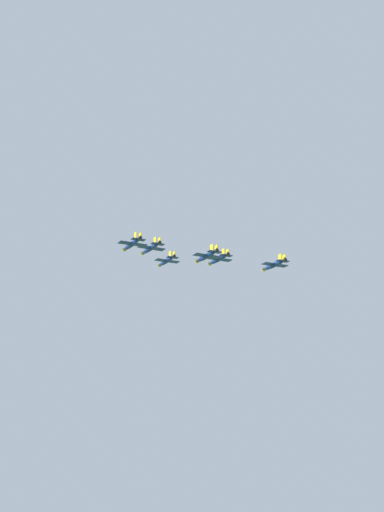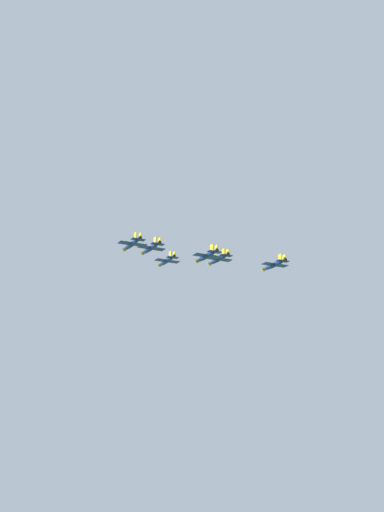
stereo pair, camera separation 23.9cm
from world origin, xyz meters
TOP-DOWN VIEW (x-y plane):
  - jet_lead at (-16.84, -26.76)m, footprint 13.88×9.17m
  - jet_left_wingman at (-7.65, -44.25)m, footprint 14.49×9.49m
  - jet_right_wingman at (1.90, -20.51)m, footprint 14.37×9.46m
  - jet_left_outer at (1.55, -61.74)m, footprint 13.80×9.10m
  - jet_right_outer at (20.65, -14.25)m, footprint 14.30×9.42m
  - jet_slot_rear at (11.10, -38.00)m, footprint 14.56×9.58m

SIDE VIEW (x-z plane):
  - jet_slot_rear at x=11.10m, z-range 137.11..140.31m
  - jet_left_outer at x=1.55m, z-range 137.49..140.54m
  - jet_right_outer at x=20.65m, z-range 137.56..140.72m
  - jet_right_wingman at x=1.90m, z-range 141.77..144.93m
  - jet_left_wingman at x=-7.65m, z-range 142.14..145.31m
  - jet_lead at x=-16.84m, z-range 143.41..146.48m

